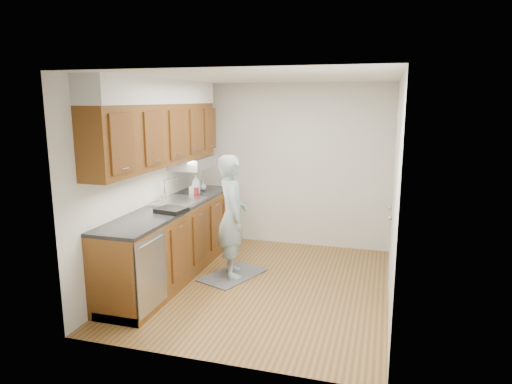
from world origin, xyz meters
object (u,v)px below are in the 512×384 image
person (232,208)px  soap_bottle_c (202,185)px  dish_rack (171,210)px  soap_bottle_b (193,188)px  soda_can (197,192)px  soap_bottle_a (196,184)px

person → soap_bottle_c: 1.09m
dish_rack → soap_bottle_c: bearing=107.0°
person → soap_bottle_b: (-0.75, 0.48, 0.12)m
soap_bottle_b → dish_rack: soap_bottle_b is taller
soda_can → soap_bottle_c: bearing=100.9°
soap_bottle_b → soap_bottle_c: size_ratio=1.23×
soap_bottle_a → soap_bottle_b: (-0.04, -0.02, -0.06)m
soda_can → dish_rack: soda_can is taller
soap_bottle_a → dish_rack: (0.13, -1.03, -0.13)m
soda_can → dish_rack: size_ratio=0.36×
soap_bottle_a → soda_can: (0.05, -0.10, -0.09)m
soap_bottle_b → soda_can: 0.12m
person → dish_rack: (-0.58, -0.53, 0.06)m
dish_rack → soap_bottle_a: bearing=107.4°
soap_bottle_c → dish_rack: size_ratio=0.45×
soap_bottle_b → soda_can: bearing=-41.1°
soap_bottle_b → soap_bottle_c: bearing=87.9°
soda_can → person: bearing=-31.4°
soap_bottle_a → soda_can: soap_bottle_a is taller
dish_rack → person: bearing=52.8°
person → dish_rack: size_ratio=5.36×
person → soda_can: (-0.66, 0.40, 0.09)m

